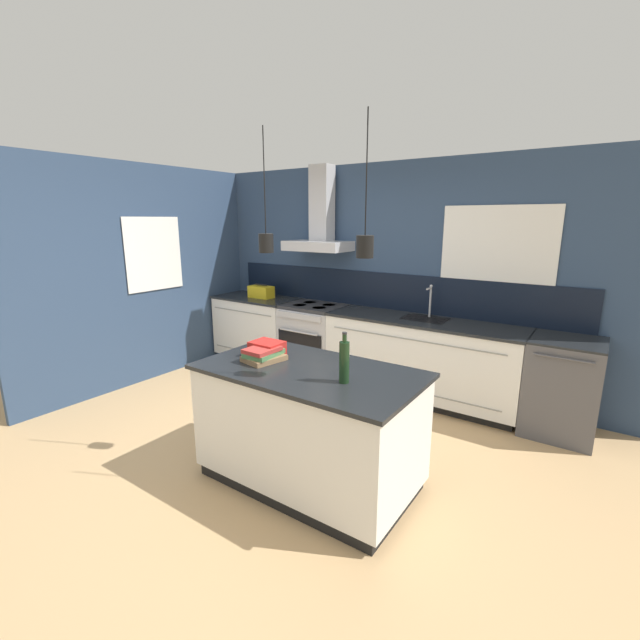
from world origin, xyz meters
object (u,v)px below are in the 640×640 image
(bottle_on_island, at_px, (344,361))
(red_supply_box, at_px, (267,349))
(yellow_toolbox, at_px, (261,292))
(dishwasher, at_px, (562,387))
(book_stack, at_px, (264,354))
(oven_range, at_px, (314,340))

(bottle_on_island, height_order, red_supply_box, bottle_on_island)
(yellow_toolbox, bearing_deg, dishwasher, -0.00)
(book_stack, xyz_separation_m, red_supply_box, (-0.05, 0.10, 0.01))
(dishwasher, xyz_separation_m, book_stack, (-1.86, -2.00, 0.50))
(oven_range, relative_size, red_supply_box, 3.77)
(oven_range, height_order, bottle_on_island, bottle_on_island)
(dishwasher, bearing_deg, book_stack, -133.04)
(red_supply_box, height_order, yellow_toolbox, yellow_toolbox)
(yellow_toolbox, bearing_deg, oven_range, -0.28)
(book_stack, bearing_deg, yellow_toolbox, 132.51)
(bottle_on_island, distance_m, book_stack, 0.74)
(bottle_on_island, relative_size, red_supply_box, 1.42)
(oven_range, bearing_deg, red_supply_box, -64.86)
(red_supply_box, bearing_deg, book_stack, -63.16)
(red_supply_box, bearing_deg, bottle_on_island, -9.28)
(dishwasher, height_order, bottle_on_island, bottle_on_island)
(dishwasher, height_order, yellow_toolbox, yellow_toolbox)
(yellow_toolbox, bearing_deg, book_stack, -47.49)
(book_stack, distance_m, yellow_toolbox, 2.71)
(red_supply_box, xyz_separation_m, yellow_toolbox, (-1.78, 1.90, 0.02))
(oven_range, bearing_deg, bottle_on_island, -50.39)
(yellow_toolbox, bearing_deg, red_supply_box, -46.85)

